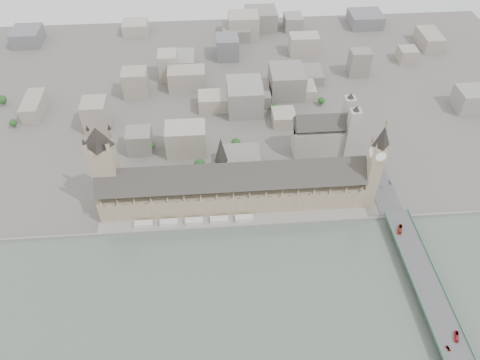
{
  "coord_description": "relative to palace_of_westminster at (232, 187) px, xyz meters",
  "views": [
    {
      "loc": [
        -17.8,
        -316.14,
        355.53
      ],
      "look_at": [
        8.41,
        26.15,
        25.28
      ],
      "focal_mm": 35.0,
      "sensor_mm": 36.0,
      "label": 1
    }
  ],
  "objects": [
    {
      "name": "river_terrace",
      "position": [
        0.0,
        -27.2,
        -21.71
      ],
      "size": [
        270.0,
        15.0,
        2.0
      ],
      "primitive_type": "cube",
      "color": "gray",
      "rests_on": "ground"
    },
    {
      "name": "victoria_tower",
      "position": [
        -122.0,
        6.3,
        32.5
      ],
      "size": [
        30.0,
        30.0,
        100.0
      ],
      "color": "gray",
      "rests_on": "ground"
    },
    {
      "name": "park_trees",
      "position": [
        -10.0,
        40.3,
        -15.21
      ],
      "size": [
        110.0,
        30.0,
        15.0
      ],
      "primitive_type": null,
      "color": "#174217",
      "rests_on": "ground"
    },
    {
      "name": "ground",
      "position": [
        0.0,
        -19.7,
        -22.71
      ],
      "size": [
        900.0,
        900.0,
        0.0
      ],
      "primitive_type": "plane",
      "color": "#595651",
      "rests_on": "ground"
    },
    {
      "name": "westminster_abbey",
      "position": [
        110.92,
        75.3,
        2.38
      ],
      "size": [
        68.0,
        36.0,
        64.0
      ],
      "color": "#99968A",
      "rests_on": "ground"
    },
    {
      "name": "car_approach",
      "position": [
        167.53,
        4.91,
        -11.78
      ],
      "size": [
        1.93,
        4.67,
        1.35
      ],
      "primitive_type": "imported",
      "rotation": [
        0.0,
        0.0,
        -0.01
      ],
      "color": "gray",
      "rests_on": "westminster_bridge"
    },
    {
      "name": "red_bus_south",
      "position": [
        166.2,
        -169.81,
        -11.08
      ],
      "size": [
        5.91,
        10.01,
        2.75
      ],
      "primitive_type": "imported",
      "rotation": [
        0.0,
        0.0,
        -0.39
      ],
      "color": "red",
      "rests_on": "westminster_bridge"
    },
    {
      "name": "palace_of_westminster",
      "position": [
        0.0,
        0.0,
        0.0
      ],
      "size": [
        265.0,
        40.73,
        55.44
      ],
      "color": "gray",
      "rests_on": "ground"
    },
    {
      "name": "bridge_parapets",
      "position": [
        162.0,
        -151.7,
        -11.88
      ],
      "size": [
        25.0,
        235.0,
        1.15
      ],
      "primitive_type": null,
      "color": "#3A694F",
      "rests_on": "westminster_bridge"
    },
    {
      "name": "terrace_tents",
      "position": [
        -40.0,
        -26.7,
        -18.71
      ],
      "size": [
        118.0,
        7.0,
        4.0
      ],
      "color": "silver",
      "rests_on": "river_terrace"
    },
    {
      "name": "embankment_wall",
      "position": [
        0.0,
        -34.7,
        -21.21
      ],
      "size": [
        600.0,
        1.5,
        3.0
      ],
      "primitive_type": "cube",
      "color": "gray",
      "rests_on": "ground"
    },
    {
      "name": "westminster_bridge",
      "position": [
        162.0,
        -107.2,
        -17.58
      ],
      "size": [
        25.0,
        325.0,
        10.25
      ],
      "primitive_type": "cube",
      "color": "#474749",
      "rests_on": "ground"
    },
    {
      "name": "red_bus_north",
      "position": [
        157.15,
        -59.13,
        -10.83
      ],
      "size": [
        7.13,
        11.82,
        3.26
      ],
      "primitive_type": "imported",
      "rotation": [
        0.0,
        0.0,
        -0.41
      ],
      "color": "#B12E14",
      "rests_on": "westminster_bridge"
    },
    {
      "name": "city_skyline_inland",
      "position": [
        0.0,
        225.3,
        -3.71
      ],
      "size": [
        720.0,
        360.0,
        38.0
      ],
      "primitive_type": null,
      "color": "gray",
      "rests_on": "ground"
    },
    {
      "name": "central_tower",
      "position": [
        -10.0,
        6.3,
        35.21
      ],
      "size": [
        13.0,
        13.0,
        48.0
      ],
      "color": "gray",
      "rests_on": "ground"
    },
    {
      "name": "car_grey",
      "position": [
        156.04,
        -178.57,
        -11.81
      ],
      "size": [
        3.06,
        5.01,
        1.3
      ],
      "primitive_type": "imported",
      "rotation": [
        0.0,
        0.0,
        0.21
      ],
      "color": "gray",
      "rests_on": "westminster_bridge"
    },
    {
      "name": "elizabeth_tower",
      "position": [
        138.0,
        -11.7,
        35.38
      ],
      "size": [
        17.0,
        17.0,
        107.5
      ],
      "color": "gray",
      "rests_on": "ground"
    }
  ]
}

